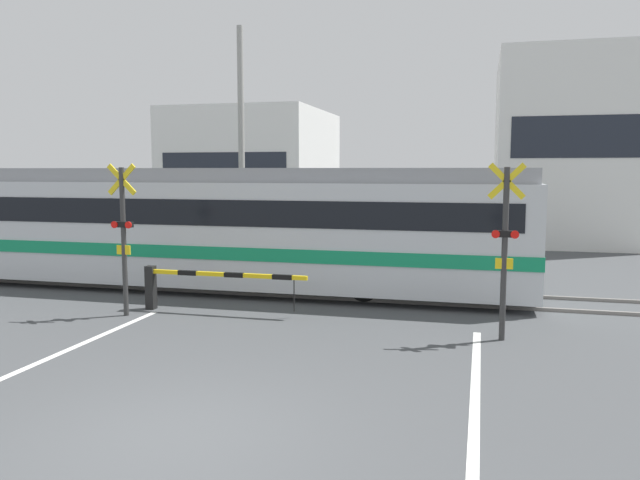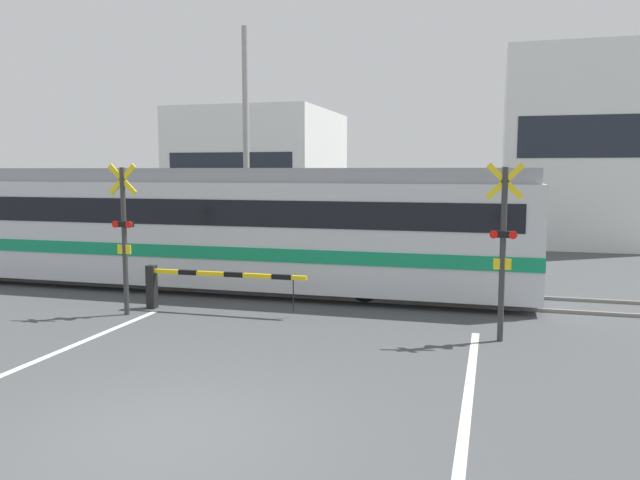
% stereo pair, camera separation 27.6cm
% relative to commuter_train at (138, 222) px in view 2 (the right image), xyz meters
% --- Properties ---
extents(ground_plane, '(160.00, 160.00, 0.00)m').
position_rel_commuter_train_xyz_m(ground_plane, '(5.79, -8.95, -1.73)').
color(ground_plane, '#444749').
extents(rail_track_near, '(50.00, 0.10, 0.08)m').
position_rel_commuter_train_xyz_m(rail_track_near, '(5.79, -0.72, -1.69)').
color(rail_track_near, gray).
rests_on(rail_track_near, ground_plane).
extents(rail_track_far, '(50.00, 0.10, 0.08)m').
position_rel_commuter_train_xyz_m(rail_track_far, '(5.79, 0.72, -1.69)').
color(rail_track_far, gray).
rests_on(rail_track_far, ground_plane).
extents(road_stripe_right, '(0.14, 9.90, 0.01)m').
position_rel_commuter_train_xyz_m(road_stripe_right, '(9.31, -7.99, -1.73)').
color(road_stripe_right, white).
rests_on(road_stripe_right, ground_plane).
extents(commuter_train, '(21.37, 2.85, 3.23)m').
position_rel_commuter_train_xyz_m(commuter_train, '(0.00, 0.00, 0.00)').
color(commuter_train, silver).
rests_on(commuter_train, ground_plane).
extents(crossing_barrier_near, '(3.83, 0.20, 1.00)m').
position_rel_commuter_train_xyz_m(crossing_barrier_near, '(3.05, -2.74, -1.03)').
color(crossing_barrier_near, black).
rests_on(crossing_barrier_near, ground_plane).
extents(crossing_barrier_far, '(3.83, 0.20, 1.00)m').
position_rel_commuter_train_xyz_m(crossing_barrier_far, '(8.53, 2.87, -1.03)').
color(crossing_barrier_far, black).
rests_on(crossing_barrier_far, ground_plane).
extents(crossing_signal_left, '(0.68, 0.15, 3.32)m').
position_rel_commuter_train_xyz_m(crossing_signal_left, '(1.82, -3.47, 0.10)').
color(crossing_signal_left, '#333333').
rests_on(crossing_signal_left, ground_plane).
extents(crossing_signal_right, '(0.68, 0.15, 3.32)m').
position_rel_commuter_train_xyz_m(crossing_signal_right, '(9.76, -3.47, 0.10)').
color(crossing_signal_right, '#333333').
rests_on(crossing_signal_right, ground_plane).
extents(pedestrian, '(0.38, 0.23, 1.73)m').
position_rel_commuter_train_xyz_m(pedestrian, '(7.22, 6.32, -0.73)').
color(pedestrian, '#23232D').
rests_on(pedestrian, ground_plane).
extents(building_left_of_street, '(7.03, 7.95, 6.09)m').
position_rel_commuter_train_xyz_m(building_left_of_street, '(-1.84, 14.45, 1.32)').
color(building_left_of_street, white).
rests_on(building_left_of_street, ground_plane).
extents(building_right_of_street, '(5.87, 7.95, 8.09)m').
position_rel_commuter_train_xyz_m(building_right_of_street, '(12.84, 14.45, 2.32)').
color(building_right_of_street, white).
rests_on(building_right_of_street, ground_plane).
extents(utility_pole_streetside, '(0.22, 0.22, 8.14)m').
position_rel_commuter_train_xyz_m(utility_pole_streetside, '(1.07, 5.37, 2.34)').
color(utility_pole_streetside, gray).
rests_on(utility_pole_streetside, ground_plane).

